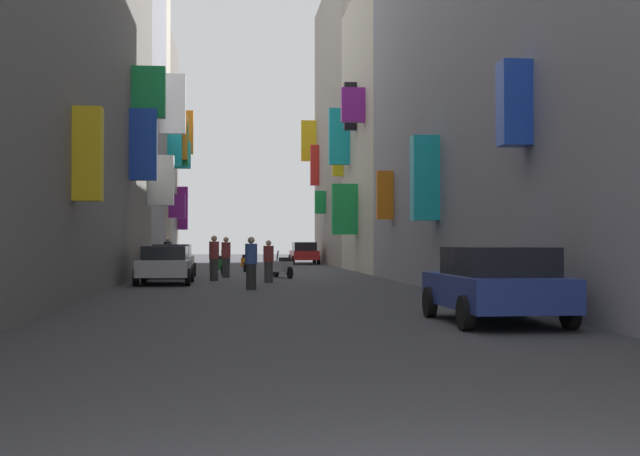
{
  "coord_description": "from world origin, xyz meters",
  "views": [
    {
      "loc": [
        -1.26,
        -4.05,
        1.5
      ],
      "look_at": [
        2.2,
        29.26,
        2.03
      ],
      "focal_mm": 48.46,
      "sensor_mm": 36.0,
      "label": 1
    }
  ],
  "objects": [
    {
      "name": "parked_car_red",
      "position": [
        3.68,
        53.88,
        0.77
      ],
      "size": [
        1.86,
        4.41,
        1.47
      ],
      "color": "#B21E1E",
      "rests_on": "ground"
    },
    {
      "name": "pedestrian_mid_street",
      "position": [
        -4.38,
        39.59,
        0.87
      ],
      "size": [
        0.52,
        0.52,
        1.74
      ],
      "color": "black",
      "rests_on": "ground"
    },
    {
      "name": "pedestrian_near_left",
      "position": [
        -1.88,
        29.26,
        0.87
      ],
      "size": [
        0.39,
        0.39,
        1.74
      ],
      "color": "#333333",
      "rests_on": "ground"
    },
    {
      "name": "building_left_mid_b",
      "position": [
        -7.96,
        48.45,
        10.79
      ],
      "size": [
        7.18,
        3.49,
        21.67
      ],
      "color": "#B2A899",
      "rests_on": "ground"
    },
    {
      "name": "ground_plane",
      "position": [
        0.0,
        30.0,
        0.0
      ],
      "size": [
        140.0,
        140.0,
        0.0
      ],
      "primitive_type": "plane",
      "color": "#38383D"
    },
    {
      "name": "building_right_mid_a",
      "position": [
        7.98,
        38.83,
        7.06
      ],
      "size": [
        7.27,
        10.9,
        14.14
      ],
      "color": "#BCB29E",
      "rests_on": "ground"
    },
    {
      "name": "parked_car_blue",
      "position": [
        3.58,
        11.36,
        0.74
      ],
      "size": [
        2.01,
        3.94,
        1.4
      ],
      "color": "navy",
      "rests_on": "ground"
    },
    {
      "name": "building_left_mid_c",
      "position": [
        -7.98,
        55.09,
        7.47
      ],
      "size": [
        7.3,
        9.81,
        14.93
      ],
      "color": "slate",
      "rests_on": "ground"
    },
    {
      "name": "scooter_orange",
      "position": [
        -0.45,
        39.69,
        0.46
      ],
      "size": [
        0.58,
        1.8,
        1.13
      ],
      "color": "orange",
      "rests_on": "ground"
    },
    {
      "name": "scooter_silver",
      "position": [
        0.91,
        31.67,
        0.46
      ],
      "size": [
        0.81,
        1.92,
        1.13
      ],
      "color": "#ADADB2",
      "rests_on": "ground"
    },
    {
      "name": "pedestrian_crossing",
      "position": [
        0.14,
        27.79,
        0.77
      ],
      "size": [
        0.44,
        0.44,
        1.55
      ],
      "color": "#3B3B3B",
      "rests_on": "ground"
    },
    {
      "name": "parked_car_white",
      "position": [
        -3.68,
        32.43,
        0.74
      ],
      "size": [
        1.87,
        3.93,
        1.39
      ],
      "color": "white",
      "rests_on": "ground"
    },
    {
      "name": "parked_car_silver",
      "position": [
        -3.56,
        26.93,
        0.72
      ],
      "size": [
        1.91,
        4.1,
        1.35
      ],
      "color": "#B7B7BC",
      "rests_on": "ground"
    },
    {
      "name": "building_right_mid_b",
      "position": [
        8.0,
        52.15,
        9.14
      ],
      "size": [
        7.1,
        15.72,
        18.28
      ],
      "color": "gray",
      "rests_on": "ground"
    },
    {
      "name": "scooter_blue",
      "position": [
        -1.49,
        44.68,
        0.46
      ],
      "size": [
        0.46,
        1.9,
        1.13
      ],
      "color": "#2D4CAD",
      "rests_on": "ground"
    },
    {
      "name": "building_left_mid_a",
      "position": [
        -7.99,
        42.11,
        9.83
      ],
      "size": [
        7.39,
        9.18,
        19.66
      ],
      "color": "gray",
      "rests_on": "ground"
    },
    {
      "name": "pedestrian_near_right",
      "position": [
        -1.44,
        32.34,
        0.85
      ],
      "size": [
        0.52,
        0.52,
        1.71
      ],
      "color": "#343434",
      "rests_on": "ground"
    },
    {
      "name": "pedestrian_far_away",
      "position": [
        -0.61,
        23.0,
        0.82
      ],
      "size": [
        0.51,
        0.51,
        1.66
      ],
      "color": "#272727",
      "rests_on": "ground"
    },
    {
      "name": "scooter_green",
      "position": [
        -1.82,
        35.38,
        0.46
      ],
      "size": [
        0.81,
        1.91,
        1.13
      ],
      "color": "#287F3D",
      "rests_on": "ground"
    }
  ]
}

